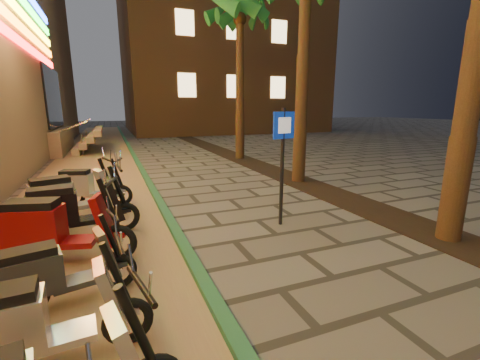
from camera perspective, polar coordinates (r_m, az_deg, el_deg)
name	(u,v)px	position (r m, az deg, el deg)	size (l,w,h in m)	color
parking_strip	(91,178)	(11.85, -24.98, 0.34)	(3.40, 60.00, 0.01)	#8C7251
green_curb	(143,173)	(11.86, -16.80, 1.24)	(0.18, 60.00, 0.10)	#215939
planting_strip	(339,196)	(8.89, 17.16, -2.81)	(1.20, 40.00, 0.02)	black
apartment_block	(215,3)	(36.76, -4.44, 28.84)	(18.00, 16.06, 25.00)	brown
palm_d	(240,19)	(15.11, -0.02, 26.69)	(2.97, 3.02, 7.16)	#472D19
pedestrian_sign	(283,151)	(6.25, 7.61, 5.14)	(0.50, 0.13, 2.31)	black
scooter_6	(35,323)	(3.52, -32.65, -20.64)	(1.60, 0.57, 1.12)	black
scooter_7	(55,272)	(4.40, -30.07, -14.00)	(1.49, 0.71, 1.05)	black
scooter_8	(55,228)	(5.53, -30.06, -7.41)	(1.85, 0.91, 1.31)	black
scooter_9	(72,210)	(6.38, -27.77, -4.68)	(1.83, 0.66, 1.29)	black
scooter_10	(68,197)	(7.34, -28.30, -2.62)	(1.80, 0.96, 1.28)	black
scooter_11	(87,186)	(8.40, -25.50, -0.94)	(1.62, 0.85, 1.15)	black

